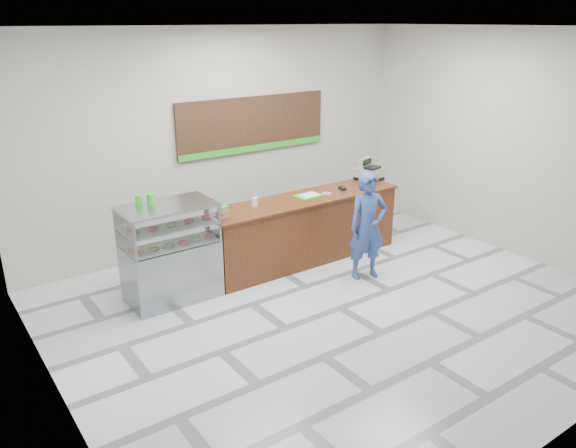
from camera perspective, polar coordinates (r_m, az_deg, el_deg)
floor at (r=7.51m, az=5.37°, el=-8.48°), size 7.00×7.00×0.00m
back_wall at (r=9.26m, az=-6.54°, el=8.55°), size 7.00×0.00×7.00m
ceiling at (r=6.61m, az=6.40°, el=19.26°), size 7.00×7.00×0.00m
sales_counter at (r=8.71m, az=1.61°, el=-0.52°), size 3.26×0.76×1.03m
display_case at (r=7.62m, az=-11.86°, el=-2.80°), size 1.22×0.72×1.33m
menu_board at (r=9.46m, az=-3.51°, el=10.01°), size 2.80×0.06×0.90m
cash_register at (r=9.58m, az=8.20°, el=5.26°), size 0.46×0.47×0.35m
card_terminal at (r=9.00m, az=5.54°, el=3.65°), size 0.13×0.18×0.04m
serving_tray at (r=8.60m, az=2.07°, el=2.90°), size 0.42×0.32×0.02m
napkin_box at (r=7.73m, az=-7.11°, el=1.07°), size 0.15×0.15×0.11m
straw_cup at (r=8.14m, az=-3.41°, el=2.26°), size 0.08×0.08×0.13m
promo_box at (r=7.65m, az=-6.83°, el=1.15°), size 0.20×0.13×0.18m
donut_decal at (r=8.77m, az=3.92°, el=3.13°), size 0.16×0.16×0.00m
green_cup_left at (r=7.48m, az=-14.96°, el=2.36°), size 0.08×0.08×0.12m
green_cup_right at (r=7.43m, az=-13.77°, el=2.44°), size 0.10×0.10×0.15m
customer at (r=8.13m, az=8.10°, el=-0.24°), size 0.66×0.53×1.57m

